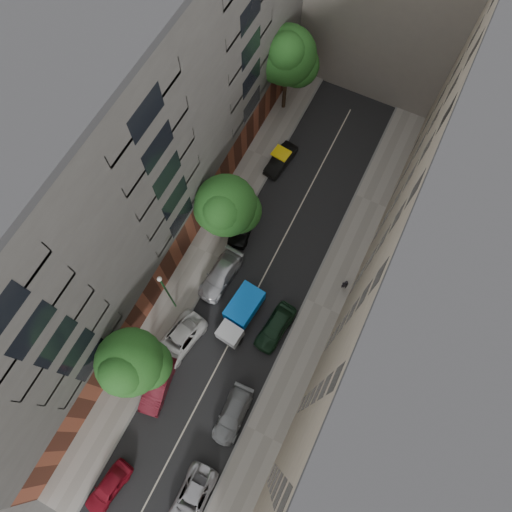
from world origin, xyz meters
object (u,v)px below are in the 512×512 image
Objects in this scene: car_right_1 at (233,415)px; tree_mid at (226,208)px; tree_near at (131,364)px; tree_far at (288,58)px; car_left_1 at (158,385)px; car_left_5 at (281,160)px; car_left_0 at (108,488)px; lamp_post at (166,290)px; car_right_2 at (275,327)px; car_left_2 at (178,340)px; tarp_truck at (240,314)px; car_left_3 at (220,275)px; car_right_0 at (192,499)px; pedestrian at (345,284)px; car_left_4 at (243,226)px.

car_right_1 is 15.74m from tree_mid.
tree_near is 0.86× the size of tree_far.
car_left_1 is 22.42m from car_left_5.
tree_near is at bearing 111.24° from car_left_0.
lamp_post is (-2.56, 13.64, 3.75)m from car_left_0.
car_right_2 is 10.22m from tree_mid.
car_right_1 is at bearing -3.97° from car_left_1.
car_left_2 reaches higher than car_right_1.
car_left_2 is at bearing -84.45° from tree_far.
car_left_1 is at bearing -85.03° from tree_mid.
tarp_truck reaches higher than car_left_5.
car_right_1 is 8.74m from tree_near.
tree_near is at bearing -81.52° from lamp_post.
car_left_3 is 5.83m from tree_mid.
car_left_5 is at bearing 80.86° from car_left_1.
car_right_2 reaches higher than car_left_2.
lamp_post is at bearing -115.35° from car_left_3.
lamp_post reaches higher than car_right_0.
tarp_truck is 3.36× the size of pedestrian.
lamp_post reaches higher than car_left_3.
car_left_4 is 1.06× the size of car_left_5.
car_left_3 is (-3.07, 2.31, -0.52)m from tarp_truck.
car_left_4 reaches higher than car_right_1.
pedestrian reaches higher than car_right_0.
car_left_5 is at bearing 109.43° from tarp_truck.
car_right_0 is at bearing -71.11° from tarp_truck.
car_left_3 is (0.42, 6.29, 0.00)m from car_left_2.
lamp_post is at bearing -160.09° from car_right_2.
pedestrian is (10.90, 13.40, -4.54)m from tree_near.
car_left_5 is 8.66m from tree_far.
tree_near is at bearing 30.26° from pedestrian.
tree_mid is 1.02× the size of lamp_post.
car_left_2 is at bearing -139.07° from car_right_2.
car_left_5 reaches higher than car_right_1.
car_right_2 is 22.95m from tree_far.
car_right_2 is 2.93× the size of pedestrian.
car_left_0 is at bearing -77.81° from tree_near.
car_left_4 is 0.60× the size of tree_mid.
tree_far is 20.01m from pedestrian.
car_left_2 is 1.14× the size of car_right_1.
tree_mid is (-1.21, 13.97, 3.93)m from car_left_1.
car_left_3 is 0.70× the size of lamp_post.
car_left_1 is 0.49× the size of tree_far.
car_right_1 is (0.00, 6.20, -0.00)m from car_right_0.
car_left_2 is 1.28× the size of car_left_5.
lamp_post is at bearing 109.69° from car_left_0.
car_left_4 is 15.28m from tree_near.
pedestrian is (11.76, 7.65, -3.51)m from lamp_post.
car_left_4 is 0.91× the size of car_right_0.
tree_far reaches higher than tree_near.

